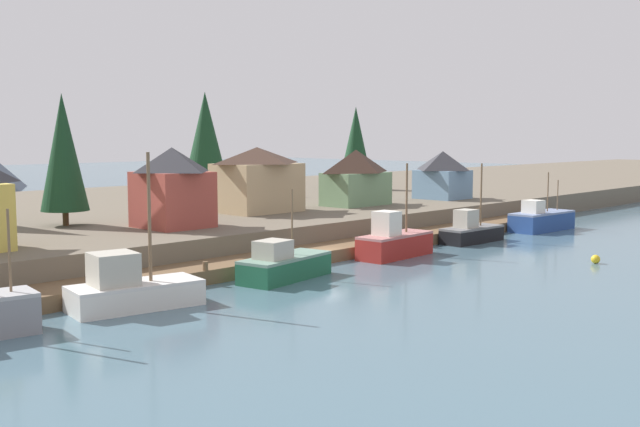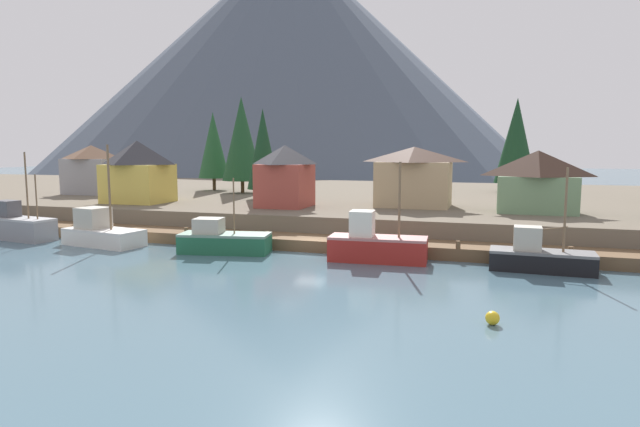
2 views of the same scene
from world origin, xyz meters
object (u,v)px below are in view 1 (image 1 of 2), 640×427
(house_blue, at_px, (443,174))
(house_red, at_px, (172,187))
(house_green, at_px, (356,177))
(conifer_back_left, at_px, (205,138))
(fishing_boat_green, at_px, (284,265))
(conifer_near_left, at_px, (356,143))
(house_tan, at_px, (257,179))
(conifer_mid_right, at_px, (63,152))
(fishing_boat_blue, at_px, (541,220))
(channel_buoy, at_px, (596,259))
(fishing_boat_white, at_px, (131,289))
(fishing_boat_red, at_px, (394,242))
(fishing_boat_black, at_px, (471,232))

(house_blue, xyz_separation_m, house_red, (-39.01, -0.45, 0.44))
(house_green, height_order, conifer_back_left, conifer_back_left)
(house_blue, relative_size, house_red, 0.87)
(fishing_boat_green, bearing_deg, conifer_near_left, 26.44)
(house_tan, height_order, conifer_mid_right, conifer_mid_right)
(fishing_boat_blue, relative_size, channel_buoy, 12.24)
(fishing_boat_green, xyz_separation_m, conifer_mid_right, (-5.39, 21.03, 7.62))
(fishing_boat_white, distance_m, conifer_mid_right, 23.40)
(conifer_near_left, height_order, conifer_back_left, conifer_back_left)
(conifer_near_left, bearing_deg, fishing_boat_red, -134.39)
(house_blue, bearing_deg, fishing_boat_blue, -96.67)
(fishing_boat_blue, distance_m, conifer_near_left, 33.63)
(fishing_boat_white, height_order, fishing_boat_blue, fishing_boat_white)
(conifer_near_left, bearing_deg, fishing_boat_black, -121.41)
(house_tan, height_order, house_blue, house_tan)
(fishing_boat_green, distance_m, house_green, 30.46)
(house_red, bearing_deg, house_green, 4.99)
(fishing_boat_white, xyz_separation_m, house_green, (37.75, 15.99, 4.41))
(fishing_boat_black, height_order, conifer_mid_right, conifer_mid_right)
(fishing_boat_green, height_order, house_red, house_red)
(fishing_boat_white, relative_size, house_red, 1.38)
(house_blue, bearing_deg, house_red, -179.34)
(fishing_boat_red, height_order, house_red, house_red)
(channel_buoy, bearing_deg, house_green, 82.12)
(house_red, height_order, conifer_near_left, conifer_near_left)
(house_green, bearing_deg, fishing_boat_blue, -52.15)
(fishing_boat_blue, relative_size, conifer_back_left, 0.65)
(fishing_boat_red, bearing_deg, house_green, 47.11)
(conifer_back_left, bearing_deg, fishing_boat_green, -120.72)
(fishing_boat_blue, relative_size, house_tan, 1.07)
(channel_buoy, bearing_deg, house_blue, 56.67)
(house_tan, bearing_deg, house_blue, -8.87)
(fishing_boat_red, distance_m, conifer_mid_right, 28.49)
(conifer_mid_right, bearing_deg, fishing_boat_white, -107.80)
(conifer_mid_right, height_order, channel_buoy, conifer_mid_right)
(house_blue, bearing_deg, house_tan, 171.13)
(fishing_boat_white, relative_size, fishing_boat_green, 1.16)
(fishing_boat_white, relative_size, conifer_near_left, 0.78)
(channel_buoy, bearing_deg, fishing_boat_green, 149.40)
(fishing_boat_blue, xyz_separation_m, house_green, (-12.12, 15.60, 4.46))
(conifer_near_left, bearing_deg, fishing_boat_white, -150.05)
(conifer_back_left, bearing_deg, fishing_boat_blue, -72.15)
(fishing_boat_white, distance_m, fishing_boat_green, 12.18)
(fishing_boat_black, relative_size, fishing_boat_blue, 0.87)
(fishing_boat_blue, distance_m, conifer_back_left, 43.88)
(fishing_boat_black, bearing_deg, channel_buoy, -101.38)
(fishing_boat_green, bearing_deg, conifer_back_left, 49.46)
(fishing_boat_white, bearing_deg, conifer_back_left, 58.06)
(house_red, xyz_separation_m, conifer_back_left, (24.21, 27.55, 3.96))
(house_green, bearing_deg, conifer_back_left, 92.40)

